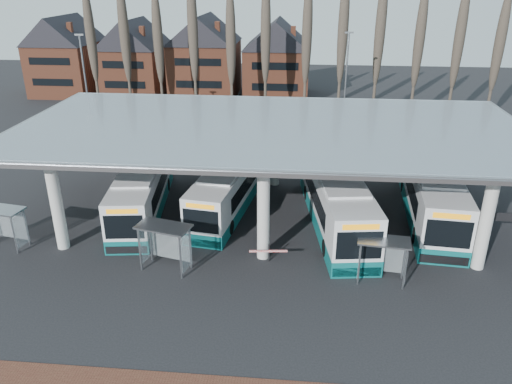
# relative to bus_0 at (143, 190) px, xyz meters

# --- Properties ---
(ground) EXTENTS (140.00, 140.00, 0.00)m
(ground) POSITION_rel_bus_0_xyz_m (8.69, -7.93, -1.56)
(ground) COLOR black
(ground) RESTS_ON ground
(station_canopy) EXTENTS (32.00, 16.00, 6.34)m
(station_canopy) POSITION_rel_bus_0_xyz_m (8.69, 0.07, 4.12)
(station_canopy) COLOR silver
(station_canopy) RESTS_ON ground
(poplar_row) EXTENTS (45.10, 1.10, 14.50)m
(poplar_row) POSITION_rel_bus_0_xyz_m (8.69, 25.07, 7.21)
(poplar_row) COLOR #473D33
(poplar_row) RESTS_ON ground
(townhouse_row) EXTENTS (36.80, 10.30, 12.25)m
(townhouse_row) POSITION_rel_bus_0_xyz_m (-7.06, 36.07, 4.37)
(townhouse_row) COLOR brown
(townhouse_row) RESTS_ON ground
(lamp_post_a) EXTENTS (0.80, 0.16, 10.17)m
(lamp_post_a) POSITION_rel_bus_0_xyz_m (-9.31, 14.07, 3.77)
(lamp_post_a) COLOR slate
(lamp_post_a) RESTS_ON ground
(lamp_post_b) EXTENTS (0.80, 0.16, 10.17)m
(lamp_post_b) POSITION_rel_bus_0_xyz_m (14.69, 18.07, 3.77)
(lamp_post_b) COLOR slate
(lamp_post_b) RESTS_ON ground
(bus_0) EXTENTS (4.06, 12.17, 3.32)m
(bus_0) POSITION_rel_bus_0_xyz_m (0.00, 0.00, 0.00)
(bus_0) COLOR silver
(bus_0) RESTS_ON ground
(bus_1) EXTENTS (4.15, 11.91, 3.24)m
(bus_1) POSITION_rel_bus_0_xyz_m (5.83, 1.05, -0.04)
(bus_1) COLOR silver
(bus_1) RESTS_ON ground
(bus_2) EXTENTS (4.55, 13.33, 3.63)m
(bus_2) POSITION_rel_bus_0_xyz_m (12.98, -0.62, 0.15)
(bus_2) COLOR silver
(bus_2) RESTS_ON ground
(bus_3) EXTENTS (3.87, 13.31, 3.65)m
(bus_3) POSITION_rel_bus_0_xyz_m (19.39, 1.14, 0.15)
(bus_3) COLOR silver
(bus_3) RESTS_ON ground
(shelter_0) EXTENTS (2.89, 1.78, 2.51)m
(shelter_0) POSITION_rel_bus_0_xyz_m (-6.71, -5.51, 0.26)
(shelter_0) COLOR gray
(shelter_0) RESTS_ON ground
(shelter_1) EXTENTS (3.16, 2.12, 2.69)m
(shelter_1) POSITION_rel_bus_0_xyz_m (3.49, -7.06, 0.39)
(shelter_1) COLOR gray
(shelter_1) RESTS_ON ground
(shelter_2) EXTENTS (2.82, 1.64, 2.49)m
(shelter_2) POSITION_rel_bus_0_xyz_m (15.11, -7.20, 0.25)
(shelter_2) COLOR gray
(shelter_2) RESTS_ON ground
(info_sign_0) EXTENTS (2.02, 0.18, 3.00)m
(info_sign_0) POSITION_rel_bus_0_xyz_m (21.41, -4.48, 0.95)
(info_sign_0) COLOR black
(info_sign_0) RESTS_ON ground
(barrier) EXTENTS (2.12, 0.68, 1.06)m
(barrier) POSITION_rel_bus_0_xyz_m (9.05, -6.20, -0.74)
(barrier) COLOR black
(barrier) RESTS_ON ground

